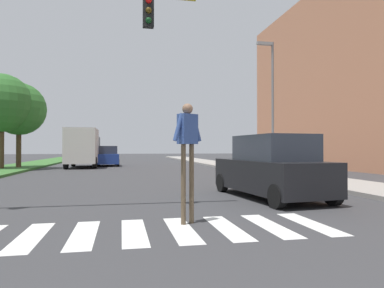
% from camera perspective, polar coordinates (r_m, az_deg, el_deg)
% --- Properties ---
extents(ground_plane, '(140.00, 140.00, 0.00)m').
position_cam_1_polar(ground_plane, '(29.59, -11.10, -3.72)').
color(ground_plane, '#38383A').
extents(crosswalk, '(7.65, 2.20, 0.01)m').
position_cam_1_polar(crosswalk, '(6.75, -9.51, -14.03)').
color(crosswalk, silver).
rests_on(crosswalk, ground_plane).
extents(median_strip, '(3.63, 64.00, 0.15)m').
position_cam_1_polar(median_strip, '(28.72, -27.69, -3.59)').
color(median_strip, '#386B2D').
rests_on(median_strip, ground_plane).
extents(tree_far, '(4.14, 4.14, 6.69)m').
position_cam_1_polar(tree_far, '(28.14, -28.80, 5.90)').
color(tree_far, '#4C3823').
rests_on(tree_far, median_strip).
extents(tree_distant, '(3.90, 3.90, 6.30)m').
position_cam_1_polar(tree_distant, '(28.99, -26.56, 5.14)').
color(tree_distant, '#4C3823').
rests_on(tree_distant, median_strip).
extents(sidewalk_right, '(3.00, 64.00, 0.15)m').
position_cam_1_polar(sidewalk_right, '(29.02, 6.57, -3.64)').
color(sidewalk_right, '#9E9991').
rests_on(sidewalk_right, ground_plane).
extents(street_lamp_right, '(1.02, 0.24, 7.50)m').
position_cam_1_polar(street_lamp_right, '(20.56, 12.88, 7.80)').
color(street_lamp_right, slate).
rests_on(street_lamp_right, sidewalk_right).
extents(pedestrian_performer, '(0.69, 0.44, 2.49)m').
position_cam_1_polar(pedestrian_performer, '(7.18, -0.74, 0.09)').
color(pedestrian_performer, brown).
rests_on(pedestrian_performer, ground_plane).
extents(suv_crossing, '(2.39, 4.77, 1.97)m').
position_cam_1_polar(suv_crossing, '(11.20, 12.87, -3.92)').
color(suv_crossing, black).
rests_on(suv_crossing, ground_plane).
extents(sedan_midblock, '(2.05, 4.33, 1.76)m').
position_cam_1_polar(sedan_midblock, '(31.59, -13.67, -2.05)').
color(sedan_midblock, navy).
rests_on(sedan_midblock, ground_plane).
extents(truck_box_delivery, '(2.40, 6.20, 3.10)m').
position_cam_1_polar(truck_box_delivery, '(29.58, -17.44, -0.53)').
color(truck_box_delivery, '#474C51').
rests_on(truck_box_delivery, ground_plane).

